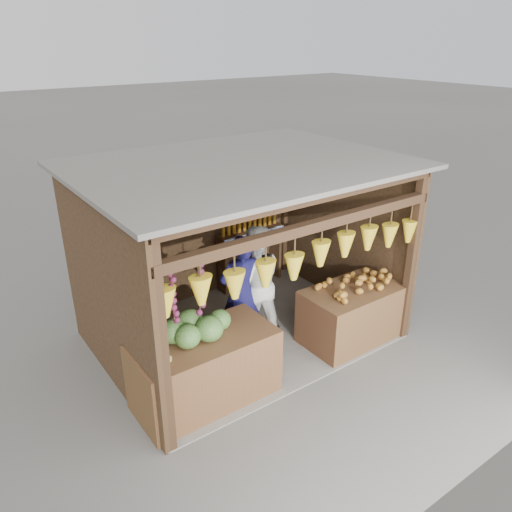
% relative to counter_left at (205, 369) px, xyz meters
% --- Properties ---
extents(ground, '(80.00, 80.00, 0.00)m').
position_rel_counter_left_xyz_m(ground, '(1.19, 0.95, -0.45)').
color(ground, '#514F49').
rests_on(ground, ground).
extents(stall_structure, '(4.30, 3.30, 2.66)m').
position_rel_counter_left_xyz_m(stall_structure, '(1.16, 0.91, 1.22)').
color(stall_structure, slate).
rests_on(stall_structure, ground).
extents(back_shelf, '(1.25, 0.32, 1.32)m').
position_rel_counter_left_xyz_m(back_shelf, '(2.24, 2.24, 0.43)').
color(back_shelf, '#382314').
rests_on(back_shelf, ground).
extents(counter_left, '(1.75, 0.85, 0.89)m').
position_rel_counter_left_xyz_m(counter_left, '(0.00, 0.00, 0.00)').
color(counter_left, '#50351A').
rests_on(counter_left, ground).
extents(counter_right, '(1.45, 0.85, 0.84)m').
position_rel_counter_left_xyz_m(counter_right, '(2.44, -0.08, -0.03)').
color(counter_right, '#482918').
rests_on(counter_right, ground).
extents(stool, '(0.35, 0.35, 0.33)m').
position_rel_counter_left_xyz_m(stool, '(-0.57, 0.91, -0.28)').
color(stool, black).
rests_on(stool, ground).
extents(man_standing, '(0.69, 0.50, 1.74)m').
position_rel_counter_left_xyz_m(man_standing, '(1.02, 0.72, 0.42)').
color(man_standing, '#131244').
rests_on(man_standing, ground).
extents(woman_standing, '(1.06, 0.96, 1.78)m').
position_rel_counter_left_xyz_m(woman_standing, '(1.33, 0.84, 0.44)').
color(woman_standing, silver).
rests_on(woman_standing, ground).
extents(vendor_seated, '(0.57, 0.39, 1.11)m').
position_rel_counter_left_xyz_m(vendor_seated, '(-0.57, 0.91, 0.43)').
color(vendor_seated, brown).
rests_on(vendor_seated, stool).
extents(melon_pile, '(1.00, 0.50, 0.32)m').
position_rel_counter_left_xyz_m(melon_pile, '(-0.08, 0.05, 0.61)').
color(melon_pile, '#134612').
rests_on(melon_pile, counter_left).
extents(tanfruit_pile, '(0.34, 0.40, 0.13)m').
position_rel_counter_left_xyz_m(tanfruit_pile, '(-0.62, -0.04, 0.51)').
color(tanfruit_pile, olive).
rests_on(tanfruit_pile, counter_left).
extents(mango_pile, '(1.40, 0.64, 0.22)m').
position_rel_counter_left_xyz_m(mango_pile, '(2.54, -0.06, 0.50)').
color(mango_pile, '#C5491A').
rests_on(mango_pile, counter_right).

